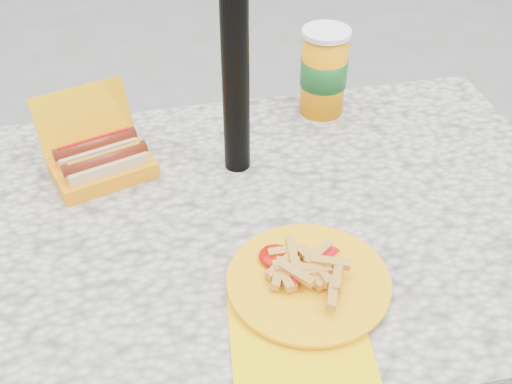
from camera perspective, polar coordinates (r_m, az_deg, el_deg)
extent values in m
cube|color=beige|center=(1.16, -0.16, -3.20)|extent=(1.20, 0.80, 0.05)
cylinder|color=black|center=(1.65, -19.81, -8.21)|extent=(0.07, 0.07, 0.70)
cylinder|color=black|center=(1.76, 13.99, -3.43)|extent=(0.07, 0.07, 0.70)
cube|color=#FFAE07|center=(1.26, -13.41, 2.03)|extent=(0.21, 0.17, 0.03)
cube|color=#FFAE07|center=(1.29, -15.08, 6.44)|extent=(0.19, 0.10, 0.11)
cube|color=#D4B679|center=(1.23, -13.12, 2.06)|extent=(0.16, 0.09, 0.04)
cylinder|color=maroon|center=(1.21, -13.27, 2.93)|extent=(0.16, 0.07, 0.02)
cylinder|color=#AA7E17|center=(1.21, -13.35, 3.35)|extent=(0.13, 0.05, 0.01)
cube|color=#D4B679|center=(1.27, -13.95, 3.35)|extent=(0.16, 0.09, 0.04)
cylinder|color=maroon|center=(1.26, -14.11, 4.19)|extent=(0.16, 0.07, 0.02)
cylinder|color=#A30900|center=(1.25, -14.18, 4.60)|extent=(0.13, 0.05, 0.01)
cube|color=#FFD300|center=(0.95, 4.01, -13.48)|extent=(0.22, 0.22, 0.00)
cylinder|color=#FFAE07|center=(1.02, 4.68, -8.01)|extent=(0.25, 0.25, 0.01)
cylinder|color=#FFAE07|center=(1.02, 4.70, -7.83)|extent=(0.26, 0.26, 0.01)
cube|color=#C38037|center=(1.00, 3.56, -6.87)|extent=(0.06, 0.03, 0.01)
cube|color=#C38037|center=(1.00, 4.72, -7.40)|extent=(0.04, 0.06, 0.01)
cube|color=#C38037|center=(1.03, 5.55, -5.48)|extent=(0.06, 0.05, 0.02)
cube|color=#C38037|center=(1.02, 5.11, -6.36)|extent=(0.03, 0.06, 0.01)
cube|color=#C38037|center=(1.01, 5.80, -7.12)|extent=(0.05, 0.05, 0.01)
cube|color=#C38037|center=(0.99, 7.30, -7.39)|extent=(0.04, 0.06, 0.02)
cube|color=#C38037|center=(1.01, 5.73, -7.04)|extent=(0.03, 0.06, 0.01)
cube|color=#C38037|center=(1.03, 3.24, -5.40)|extent=(0.02, 0.06, 0.01)
cube|color=#C38037|center=(1.00, 5.04, -7.26)|extent=(0.06, 0.02, 0.02)
cube|color=#C38037|center=(1.00, 2.43, -7.44)|extent=(0.02, 0.06, 0.01)
cube|color=#C38037|center=(1.01, 6.65, -6.25)|extent=(0.06, 0.04, 0.02)
cube|color=#C38037|center=(1.04, 2.77, -5.31)|extent=(0.06, 0.02, 0.02)
cube|color=#C38037|center=(0.97, 6.82, -8.87)|extent=(0.04, 0.06, 0.01)
cube|color=#C38037|center=(1.00, 5.65, -7.05)|extent=(0.03, 0.06, 0.02)
cube|color=#C38037|center=(0.99, 3.67, -7.28)|extent=(0.05, 0.06, 0.02)
cube|color=#C38037|center=(1.00, 1.94, -7.25)|extent=(0.04, 0.06, 0.02)
cube|color=#C38037|center=(1.03, 5.28, -6.03)|extent=(0.05, 0.06, 0.02)
cube|color=#C38037|center=(1.01, 2.16, -6.58)|extent=(0.06, 0.05, 0.02)
cube|color=#C38037|center=(1.01, 3.45, -7.21)|extent=(0.03, 0.06, 0.01)
ellipsoid|color=#A30900|center=(1.04, 1.73, -5.71)|extent=(0.05, 0.05, 0.02)
cube|color=red|center=(1.01, 5.25, -6.52)|extent=(0.10, 0.07, 0.00)
cylinder|color=#FC9100|center=(1.39, 6.03, 10.37)|extent=(0.10, 0.10, 0.18)
cylinder|color=#15531D|center=(1.39, 6.04, 10.57)|extent=(0.10, 0.10, 0.06)
cylinder|color=white|center=(1.35, 6.31, 13.92)|extent=(0.10, 0.10, 0.01)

